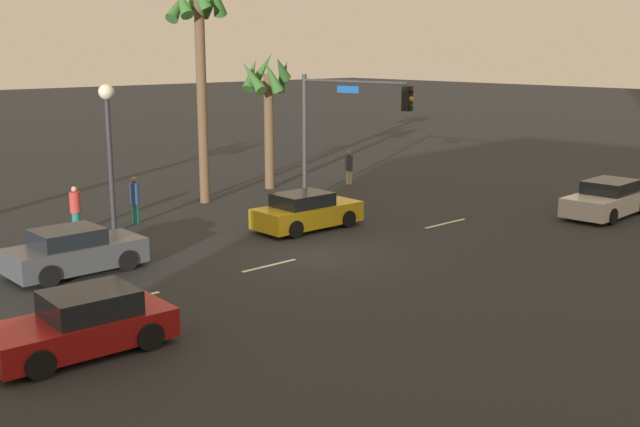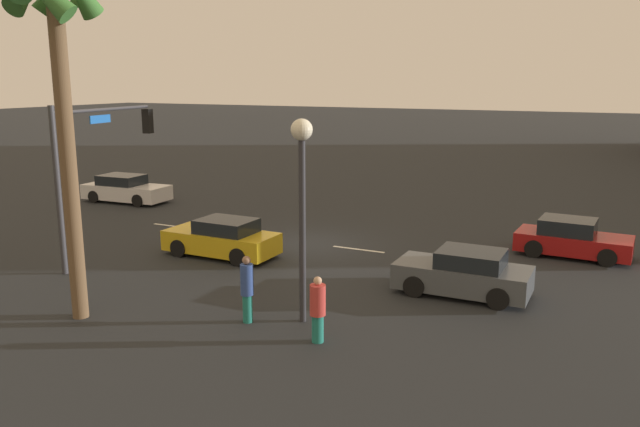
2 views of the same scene
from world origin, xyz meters
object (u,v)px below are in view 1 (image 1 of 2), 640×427
object	(u,v)px
streetlamp	(108,128)
car_2	(83,324)
car_3	(607,199)
traffic_signal	(341,117)
palm_tree_0	(199,36)
palm_tree_2	(267,89)
car_0	(307,212)
pedestrian_2	(75,208)
car_1	(74,252)
pedestrian_1	(135,199)
pedestrian_0	(349,167)

from	to	relation	value
streetlamp	car_2	bearing A→B (deg)	-120.67
car_3	traffic_signal	bearing A→B (deg)	128.56
car_3	palm_tree_0	distance (m)	18.03
palm_tree_0	palm_tree_2	distance (m)	4.90
streetlamp	palm_tree_0	bearing A→B (deg)	23.64
car_0	streetlamp	bearing A→B (deg)	141.92
car_0	palm_tree_0	size ratio (longest dim) A/B	0.44
car_2	palm_tree_2	world-z (taller)	palm_tree_2
palm_tree_2	traffic_signal	bearing A→B (deg)	-94.69
pedestrian_2	car_1	bearing A→B (deg)	-115.29
pedestrian_2	car_0	bearing A→B (deg)	-39.67
car_1	car_2	xyz separation A→B (m)	(-2.53, -5.91, -0.02)
car_2	pedestrian_1	bearing A→B (deg)	56.00
car_1	pedestrian_0	distance (m)	17.66
car_0	streetlamp	distance (m)	7.75
palm_tree_2	pedestrian_1	bearing A→B (deg)	-163.39
pedestrian_0	palm_tree_2	size ratio (longest dim) A/B	0.25
car_1	car_2	bearing A→B (deg)	-113.17
car_1	streetlamp	bearing A→B (deg)	50.05
car_0	traffic_signal	bearing A→B (deg)	28.88
car_3	pedestrian_2	world-z (taller)	pedestrian_2
pedestrian_2	pedestrian_1	bearing A→B (deg)	-8.81
car_2	traffic_signal	bearing A→B (deg)	26.63
streetlamp	pedestrian_1	xyz separation A→B (m)	(1.28, 0.70, -2.86)
car_0	pedestrian_2	bearing A→B (deg)	140.33
car_1	palm_tree_0	distance (m)	12.76
traffic_signal	car_0	bearing A→B (deg)	-151.12
car_3	pedestrian_0	distance (m)	12.45
car_0	pedestrian_1	xyz separation A→B (m)	(-4.28, 5.06, 0.32)
pedestrian_0	palm_tree_2	distance (m)	5.64
pedestrian_2	palm_tree_0	distance (m)	9.15
car_1	pedestrian_1	world-z (taller)	pedestrian_1
pedestrian_2	palm_tree_0	xyz separation A→B (m)	(6.54, 1.39, 6.25)
car_2	palm_tree_2	size ratio (longest dim) A/B	0.61
pedestrian_1	pedestrian_2	bearing A→B (deg)	171.19
car_1	palm_tree_0	bearing A→B (deg)	35.81
car_3	car_1	bearing A→B (deg)	160.82
car_0	palm_tree_2	world-z (taller)	palm_tree_2
traffic_signal	pedestrian_0	bearing A→B (deg)	41.98
car_1	palm_tree_0	xyz separation A→B (m)	(8.92, 6.43, 6.47)
car_0	pedestrian_2	size ratio (longest dim) A/B	2.50
pedestrian_1	palm_tree_2	xyz separation A→B (m)	(8.49, 2.53, 3.76)
car_3	palm_tree_2	size ratio (longest dim) A/B	0.71
pedestrian_1	palm_tree_0	size ratio (longest dim) A/B	0.19
palm_tree_0	car_1	bearing A→B (deg)	-144.19
car_1	pedestrian_0	bearing A→B (deg)	17.90
car_3	pedestrian_2	distance (m)	20.70
car_0	car_3	size ratio (longest dim) A/B	0.90
traffic_signal	palm_tree_2	distance (m)	5.62
traffic_signal	streetlamp	bearing A→B (deg)	166.18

